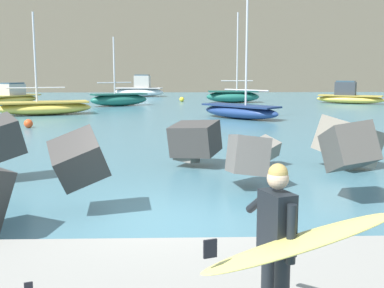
# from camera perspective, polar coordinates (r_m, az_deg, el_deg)

# --- Properties ---
(ground_plane) EXTENTS (400.00, 400.00, 0.00)m
(ground_plane) POSITION_cam_1_polar(r_m,az_deg,el_deg) (9.63, -3.91, -8.73)
(ground_plane) COLOR #42707F
(breakwater_jetty) EXTENTS (30.29, 7.89, 2.70)m
(breakwater_jetty) POSITION_cam_1_polar(r_m,az_deg,el_deg) (11.21, -7.36, -1.02)
(breakwater_jetty) COLOR slate
(breakwater_jetty) RESTS_ON ground
(surfer_with_board) EXTENTS (2.08, 1.44, 1.78)m
(surfer_with_board) POSITION_cam_1_polar(r_m,az_deg,el_deg) (4.76, 10.96, -11.23)
(surfer_with_board) COLOR black
(surfer_with_board) RESTS_ON walkway_path
(boat_near_left) EXTENTS (4.96, 3.56, 5.50)m
(boat_near_left) POSITION_cam_1_polar(r_m,az_deg,el_deg) (39.67, -8.61, 5.27)
(boat_near_left) COLOR #1E6656
(boat_near_left) RESTS_ON ground
(boat_near_centre) EXTENTS (4.89, 6.19, 1.82)m
(boat_near_centre) POSITION_cam_1_polar(r_m,az_deg,el_deg) (44.54, -20.72, 5.18)
(boat_near_centre) COLOR #EAC64C
(boat_near_centre) RESTS_ON ground
(boat_near_right) EXTENTS (4.91, 5.05, 7.32)m
(boat_near_right) POSITION_cam_1_polar(r_m,az_deg,el_deg) (29.11, 5.72, 3.96)
(boat_near_right) COLOR navy
(boat_near_right) RESTS_ON ground
(boat_mid_centre) EXTENTS (5.66, 2.55, 2.40)m
(boat_mid_centre) POSITION_cam_1_polar(r_m,az_deg,el_deg) (53.46, -6.24, 6.38)
(boat_mid_centre) COLOR white
(boat_mid_centre) RESTS_ON ground
(boat_mid_right) EXTENTS (4.74, 1.90, 7.87)m
(boat_mid_right) POSITION_cam_1_polar(r_m,az_deg,el_deg) (43.47, 4.85, 5.68)
(boat_mid_right) COLOR #1E6656
(boat_mid_right) RESTS_ON ground
(boat_far_centre) EXTENTS (5.77, 4.05, 1.97)m
(boat_far_centre) POSITION_cam_1_polar(r_m,az_deg,el_deg) (44.23, 18.06, 5.34)
(boat_far_centre) COLOR #EAC64C
(boat_far_centre) RESTS_ON ground
(boat_far_right) EXTENTS (6.31, 3.79, 6.51)m
(boat_far_right) POSITION_cam_1_polar(r_m,az_deg,el_deg) (32.83, -17.03, 4.16)
(boat_far_right) COLOR #EAC64C
(boat_far_right) RESTS_ON ground
(mooring_buoy_inner) EXTENTS (0.44, 0.44, 0.44)m
(mooring_buoy_inner) POSITION_cam_1_polar(r_m,az_deg,el_deg) (25.65, -18.76, 2.30)
(mooring_buoy_inner) COLOR #E54C1E
(mooring_buoy_inner) RESTS_ON ground
(mooring_buoy_middle) EXTENTS (0.44, 0.44, 0.44)m
(mooring_buoy_middle) POSITION_cam_1_polar(r_m,az_deg,el_deg) (44.42, -1.22, 5.29)
(mooring_buoy_middle) COLOR yellow
(mooring_buoy_middle) RESTS_ON ground
(headland_bluff) EXTENTS (96.14, 44.03, 15.44)m
(headland_bluff) POSITION_cam_1_polar(r_m,az_deg,el_deg) (86.64, 8.67, 11.85)
(headland_bluff) COLOR #756651
(headland_bluff) RESTS_ON ground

